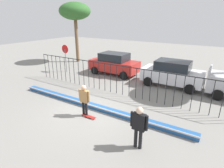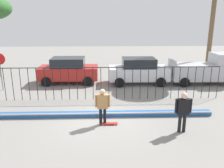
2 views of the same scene
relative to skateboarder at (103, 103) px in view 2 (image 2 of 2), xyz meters
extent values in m
plane|color=gray|center=(-0.11, 0.47, -1.01)|extent=(60.00, 60.00, 0.00)
cube|color=#235699|center=(-0.11, 0.91, -0.90)|extent=(11.00, 0.36, 0.22)
cylinder|color=#B2B2B7|center=(-0.11, 0.73, -0.79)|extent=(11.00, 0.09, 0.09)
cylinder|color=black|center=(-5.71, 3.42, -0.03)|extent=(0.04, 0.04, 1.96)
cylinder|color=black|center=(-5.24, 3.42, -0.03)|extent=(0.04, 0.04, 1.96)
cylinder|color=black|center=(-4.78, 3.42, -0.03)|extent=(0.04, 0.04, 1.96)
cylinder|color=black|center=(-4.31, 3.42, -0.03)|extent=(0.04, 0.04, 1.96)
cylinder|color=black|center=(-3.84, 3.42, -0.03)|extent=(0.04, 0.04, 1.96)
cylinder|color=black|center=(-3.38, 3.42, -0.03)|extent=(0.04, 0.04, 1.96)
cylinder|color=black|center=(-2.91, 3.42, -0.03)|extent=(0.04, 0.04, 1.96)
cylinder|color=black|center=(-2.44, 3.42, -0.03)|extent=(0.04, 0.04, 1.96)
cylinder|color=black|center=(-1.98, 3.42, -0.03)|extent=(0.04, 0.04, 1.96)
cylinder|color=black|center=(-1.51, 3.42, -0.03)|extent=(0.04, 0.04, 1.96)
cylinder|color=black|center=(-1.04, 3.42, -0.03)|extent=(0.04, 0.04, 1.96)
cylinder|color=black|center=(-0.58, 3.42, -0.03)|extent=(0.04, 0.04, 1.96)
cylinder|color=black|center=(-0.11, 3.42, -0.03)|extent=(0.04, 0.04, 1.96)
cylinder|color=black|center=(0.36, 3.42, -0.03)|extent=(0.04, 0.04, 1.96)
cylinder|color=black|center=(0.82, 3.42, -0.03)|extent=(0.04, 0.04, 1.96)
cylinder|color=black|center=(1.29, 3.42, -0.03)|extent=(0.04, 0.04, 1.96)
cylinder|color=black|center=(1.76, 3.42, -0.03)|extent=(0.04, 0.04, 1.96)
cylinder|color=black|center=(2.22, 3.42, -0.03)|extent=(0.04, 0.04, 1.96)
cylinder|color=black|center=(2.69, 3.42, -0.03)|extent=(0.04, 0.04, 1.96)
cylinder|color=black|center=(3.16, 3.42, -0.03)|extent=(0.04, 0.04, 1.96)
cylinder|color=black|center=(3.62, 3.42, -0.03)|extent=(0.04, 0.04, 1.96)
cylinder|color=black|center=(4.09, 3.42, -0.03)|extent=(0.04, 0.04, 1.96)
cylinder|color=black|center=(4.56, 3.42, -0.03)|extent=(0.04, 0.04, 1.96)
cylinder|color=black|center=(5.02, 3.42, -0.03)|extent=(0.04, 0.04, 1.96)
cylinder|color=black|center=(5.49, 3.42, -0.03)|extent=(0.04, 0.04, 1.96)
cylinder|color=black|center=(5.96, 3.42, -0.03)|extent=(0.04, 0.04, 1.96)
cylinder|color=black|center=(6.42, 3.42, -0.03)|extent=(0.04, 0.04, 1.96)
cylinder|color=black|center=(6.89, 3.42, -0.03)|extent=(0.04, 0.04, 1.96)
cube|color=black|center=(-0.11, 3.42, 0.93)|extent=(14.00, 0.04, 0.04)
cylinder|color=black|center=(-0.09, 0.00, -0.62)|extent=(0.13, 0.13, 0.78)
cylinder|color=black|center=(0.09, 0.00, -0.62)|extent=(0.13, 0.13, 0.78)
cube|color=#A87A47|center=(0.00, 0.00, 0.10)|extent=(0.48, 0.20, 0.65)
sphere|color=tan|center=(0.00, 0.00, 0.55)|extent=(0.26, 0.26, 0.26)
cylinder|color=#A87A47|center=(-0.29, 0.00, 0.13)|extent=(0.10, 0.10, 0.58)
cylinder|color=#A87A47|center=(0.29, 0.00, 0.13)|extent=(0.10, 0.10, 0.58)
cube|color=#A51E19|center=(0.28, -0.06, -0.95)|extent=(0.80, 0.20, 0.02)
cylinder|color=silver|center=(0.55, 0.02, -0.98)|extent=(0.05, 0.03, 0.05)
cylinder|color=silver|center=(0.55, -0.13, -0.98)|extent=(0.05, 0.03, 0.05)
cylinder|color=silver|center=(0.01, 0.02, -0.98)|extent=(0.05, 0.03, 0.05)
cylinder|color=silver|center=(0.01, -0.13, -0.98)|extent=(0.05, 0.03, 0.05)
cylinder|color=black|center=(3.26, -0.86, -0.60)|extent=(0.14, 0.14, 0.82)
cylinder|color=black|center=(3.45, -0.86, -0.60)|extent=(0.14, 0.14, 0.82)
cube|color=black|center=(3.36, -0.86, 0.15)|extent=(0.50, 0.21, 0.68)
sphere|color=beige|center=(3.36, -0.86, 0.62)|extent=(0.27, 0.27, 0.27)
cylinder|color=black|center=(3.05, -0.86, 0.18)|extent=(0.11, 0.11, 0.61)
cylinder|color=black|center=(3.66, -0.86, 0.18)|extent=(0.11, 0.11, 0.61)
cube|color=#B2231E|center=(-2.56, 7.19, -0.22)|extent=(4.30, 1.90, 0.90)
cube|color=#1E2328|center=(-2.56, 7.19, 0.56)|extent=(2.37, 1.71, 0.66)
cylinder|color=black|center=(-1.09, 8.14, -0.67)|extent=(0.68, 0.22, 0.68)
cylinder|color=black|center=(-1.09, 6.24, -0.67)|extent=(0.68, 0.22, 0.68)
cylinder|color=black|center=(-4.02, 8.14, -0.67)|extent=(0.68, 0.22, 0.68)
cylinder|color=black|center=(-4.02, 6.24, -0.67)|extent=(0.68, 0.22, 0.68)
cube|color=silver|center=(2.61, 6.83, -0.22)|extent=(4.30, 1.90, 0.90)
cube|color=#1E2328|center=(2.61, 6.83, 0.56)|extent=(2.37, 1.71, 0.66)
cylinder|color=black|center=(4.07, 7.78, -0.67)|extent=(0.68, 0.22, 0.68)
cylinder|color=black|center=(4.07, 5.88, -0.67)|extent=(0.68, 0.22, 0.68)
cylinder|color=black|center=(1.15, 7.78, -0.67)|extent=(0.68, 0.22, 0.68)
cylinder|color=black|center=(1.15, 5.88, -0.67)|extent=(0.68, 0.22, 0.68)
cube|color=#B7B7BC|center=(7.32, 6.71, -0.12)|extent=(4.70, 1.90, 1.10)
cube|color=#B7B7BC|center=(8.77, 6.71, 0.83)|extent=(1.50, 1.75, 0.80)
cube|color=#B7B7BC|center=(5.03, 6.71, 0.61)|extent=(0.12, 1.75, 0.36)
cylinder|color=black|center=(8.92, 7.66, -0.67)|extent=(0.68, 0.22, 0.68)
cylinder|color=black|center=(5.72, 7.66, -0.67)|extent=(0.68, 0.22, 0.68)
cylinder|color=black|center=(5.72, 5.76, -0.67)|extent=(0.68, 0.22, 0.68)
cylinder|color=slate|center=(-6.75, 5.49, 0.04)|extent=(0.07, 0.07, 2.10)
cylinder|color=brown|center=(8.68, 9.00, 2.51)|extent=(0.36, 0.36, 7.04)
camera|label=1|loc=(5.61, -6.45, 3.82)|focal=29.42mm
camera|label=2|loc=(0.08, -9.75, 3.68)|focal=37.28mm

